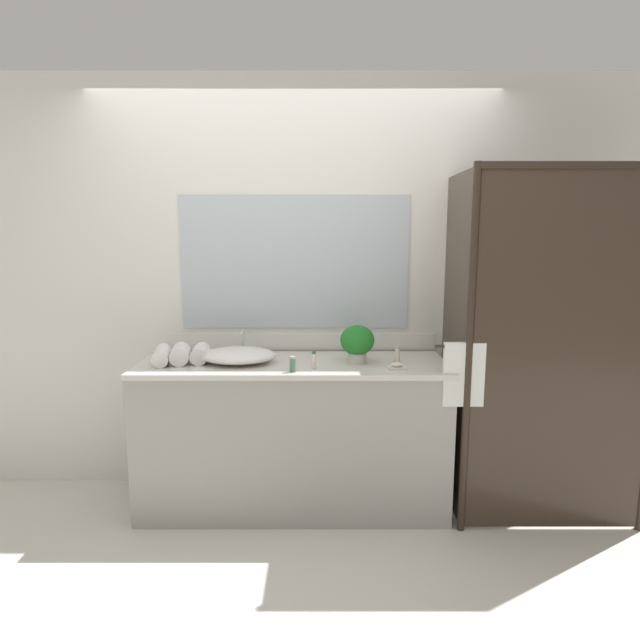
% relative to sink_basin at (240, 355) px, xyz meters
% --- Properties ---
extents(ground_plane, '(8.00, 8.00, 0.00)m').
position_rel_sink_basin_xyz_m(ground_plane, '(0.32, 0.02, -0.94)').
color(ground_plane, silver).
extents(wall_back_with_mirror, '(4.40, 0.06, 2.60)m').
position_rel_sink_basin_xyz_m(wall_back_with_mirror, '(0.32, 0.36, 0.36)').
color(wall_back_with_mirror, silver).
rests_on(wall_back_with_mirror, ground_plane).
extents(vanity_cabinet, '(1.80, 0.58, 0.90)m').
position_rel_sink_basin_xyz_m(vanity_cabinet, '(0.32, 0.03, -0.49)').
color(vanity_cabinet, '#9E9993').
rests_on(vanity_cabinet, ground_plane).
extents(shower_enclosure, '(1.20, 0.59, 2.00)m').
position_rel_sink_basin_xyz_m(shower_enclosure, '(1.59, -0.17, 0.08)').
color(shower_enclosure, '#2D2319').
rests_on(shower_enclosure, ground_plane).
extents(sink_basin, '(0.44, 0.32, 0.09)m').
position_rel_sink_basin_xyz_m(sink_basin, '(0.00, 0.00, 0.00)').
color(sink_basin, white).
rests_on(sink_basin, vanity_cabinet).
extents(faucet, '(0.17, 0.15, 0.16)m').
position_rel_sink_basin_xyz_m(faucet, '(0.00, 0.20, 0.01)').
color(faucet, silver).
rests_on(faucet, vanity_cabinet).
extents(potted_plant, '(0.20, 0.20, 0.22)m').
position_rel_sink_basin_xyz_m(potted_plant, '(0.69, 0.01, 0.08)').
color(potted_plant, beige).
rests_on(potted_plant, vanity_cabinet).
extents(soap_dish, '(0.10, 0.07, 0.04)m').
position_rel_sink_basin_xyz_m(soap_dish, '(0.90, -0.14, -0.03)').
color(soap_dish, silver).
rests_on(soap_dish, vanity_cabinet).
extents(amenity_bottle_body_wash, '(0.03, 0.03, 0.09)m').
position_rel_sink_basin_xyz_m(amenity_bottle_body_wash, '(0.33, -0.20, -0.00)').
color(amenity_bottle_body_wash, '#4C7056').
rests_on(amenity_bottle_body_wash, vanity_cabinet).
extents(amenity_bottle_shampoo, '(0.03, 0.03, 0.10)m').
position_rel_sink_basin_xyz_m(amenity_bottle_shampoo, '(0.44, -0.13, 0.00)').
color(amenity_bottle_shampoo, silver).
rests_on(amenity_bottle_shampoo, vanity_cabinet).
extents(amenity_bottle_lotion, '(0.03, 0.03, 0.10)m').
position_rel_sink_basin_xyz_m(amenity_bottle_lotion, '(0.93, -0.00, 0.00)').
color(amenity_bottle_lotion, silver).
rests_on(amenity_bottle_lotion, vanity_cabinet).
extents(rolled_towel_near_edge, '(0.14, 0.27, 0.09)m').
position_rel_sink_basin_xyz_m(rolled_towel_near_edge, '(-0.44, -0.01, 0.00)').
color(rolled_towel_near_edge, white).
rests_on(rolled_towel_near_edge, vanity_cabinet).
extents(rolled_towel_middle, '(0.14, 0.20, 0.11)m').
position_rel_sink_basin_xyz_m(rolled_towel_middle, '(-0.33, -0.01, 0.01)').
color(rolled_towel_middle, white).
rests_on(rolled_towel_middle, vanity_cabinet).
extents(rolled_towel_far_edge, '(0.12, 0.20, 0.10)m').
position_rel_sink_basin_xyz_m(rolled_towel_far_edge, '(-0.22, 0.02, 0.01)').
color(rolled_towel_far_edge, white).
rests_on(rolled_towel_far_edge, vanity_cabinet).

